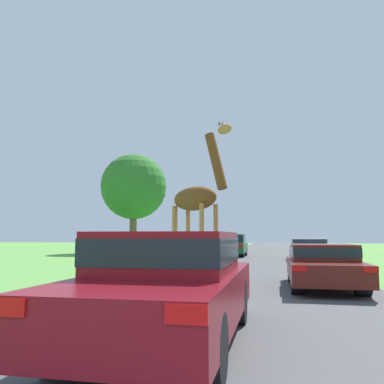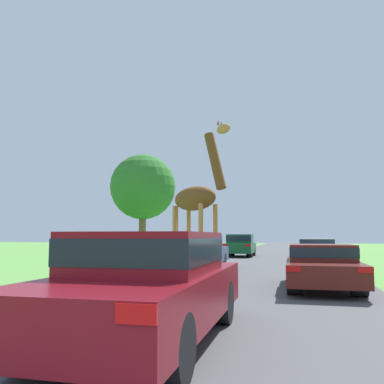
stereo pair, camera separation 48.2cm
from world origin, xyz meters
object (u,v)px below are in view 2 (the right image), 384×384
car_far_ahead (322,265)px  giraffe_near_road (197,199)px  tree_centre_back (143,187)px  car_lead_maroon (148,283)px  car_verge_right (316,248)px  car_queue_right (199,250)px  car_queue_left (240,245)px

car_far_ahead → giraffe_near_road: bearing=159.7°
car_far_ahead → tree_centre_back: tree_centre_back is taller
car_far_ahead → car_lead_maroon: bearing=-112.8°
giraffe_near_road → car_verge_right: (4.28, 11.23, -1.89)m
car_queue_right → car_verge_right: car_queue_right is taller
giraffe_near_road → car_queue_right: bearing=-129.5°
car_queue_left → car_far_ahead: (4.18, -16.42, -0.15)m
giraffe_near_road → car_verge_right: giraffe_near_road is taller
car_queue_right → car_queue_left: bearing=87.3°
car_far_ahead → tree_centre_back: 25.16m
car_far_ahead → car_queue_right: bearing=128.5°
giraffe_near_road → car_queue_right: 4.95m
car_far_ahead → car_verge_right: (0.57, 12.60, 0.06)m
car_queue_right → tree_centre_back: (-8.31, 15.10, 4.75)m
giraffe_near_road → car_queue_left: 15.16m
car_lead_maroon → car_verge_right: size_ratio=0.96×
car_lead_maroon → car_far_ahead: 6.78m
car_queue_left → car_verge_right: size_ratio=0.82×
car_queue_right → car_lead_maroon: bearing=-80.4°
car_queue_left → car_far_ahead: car_queue_left is taller
giraffe_near_road → car_verge_right: bearing=-162.5°
giraffe_near_road → car_queue_left: size_ratio=1.26×
car_queue_right → car_queue_left: size_ratio=1.20×
car_queue_right → car_queue_left: car_queue_left is taller
car_verge_right → car_lead_maroon: bearing=-99.6°
car_verge_right → tree_centre_back: 16.67m
car_far_ahead → car_verge_right: 12.61m
car_queue_right → tree_centre_back: bearing=118.8°
car_queue_left → tree_centre_back: (-8.81, 4.56, 4.75)m
car_queue_left → car_far_ahead: 16.95m
giraffe_near_road → tree_centre_back: (-9.29, 19.61, 2.95)m
tree_centre_back → car_far_ahead: bearing=-58.2°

